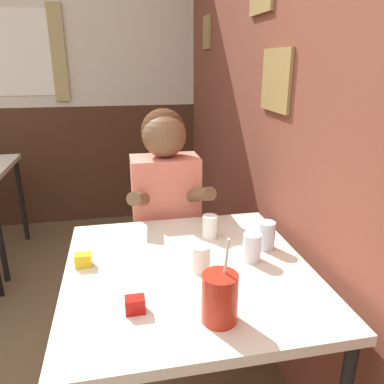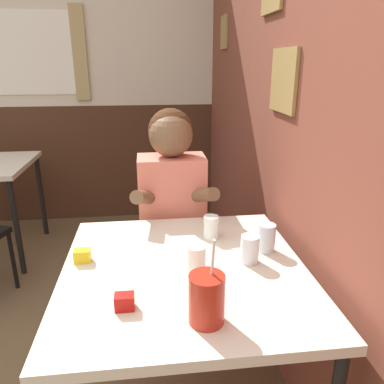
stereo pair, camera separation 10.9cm
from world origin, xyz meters
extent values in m
cube|color=brown|center=(1.52, 1.33, 1.35)|extent=(0.06, 4.67, 2.70)
cube|color=olive|center=(1.48, 2.11, 1.69)|extent=(0.02, 0.20, 0.24)
cube|color=olive|center=(1.48, 0.76, 1.40)|extent=(0.02, 0.30, 0.28)
cube|color=beige|center=(0.00, 2.70, 1.90)|extent=(5.98, 0.06, 1.60)
cube|color=#472819|center=(0.00, 2.70, 0.55)|extent=(5.98, 0.06, 1.10)
cube|color=white|center=(-0.11, 2.66, 1.55)|extent=(0.73, 0.01, 0.69)
cube|color=tan|center=(0.31, 2.65, 1.55)|extent=(0.12, 0.02, 0.79)
cube|color=beige|center=(0.99, 0.29, 0.74)|extent=(0.90, 0.92, 0.04)
cylinder|color=black|center=(0.58, 0.72, 0.36)|extent=(0.04, 0.04, 0.72)
cylinder|color=black|center=(1.39, 0.72, 0.36)|extent=(0.04, 0.04, 0.72)
cylinder|color=black|center=(-0.08, 1.64, 0.36)|extent=(0.04, 0.04, 0.72)
cylinder|color=black|center=(-0.08, 2.32, 0.36)|extent=(0.04, 0.04, 0.72)
cylinder|color=black|center=(-0.07, 1.45, 0.21)|extent=(0.03, 0.03, 0.42)
cube|color=#EA7F6B|center=(0.98, 0.91, 0.23)|extent=(0.31, 0.20, 0.46)
cube|color=#EA7F6B|center=(0.98, 0.91, 0.74)|extent=(0.34, 0.20, 0.58)
sphere|color=#472814|center=(0.98, 0.93, 1.16)|extent=(0.22, 0.22, 0.22)
sphere|color=brown|center=(0.98, 0.91, 1.14)|extent=(0.22, 0.22, 0.22)
cylinder|color=brown|center=(0.85, 0.77, 0.87)|extent=(0.14, 0.27, 0.15)
cylinder|color=brown|center=(1.12, 0.77, 0.87)|extent=(0.14, 0.27, 0.15)
cylinder|color=#B22819|center=(1.02, -0.01, 0.84)|extent=(0.11, 0.11, 0.15)
cylinder|color=white|center=(1.04, -0.01, 0.96)|extent=(0.01, 0.04, 0.14)
cylinder|color=silver|center=(1.23, 0.31, 0.81)|extent=(0.07, 0.07, 0.11)
cylinder|color=silver|center=(1.13, 0.53, 0.81)|extent=(0.07, 0.07, 0.10)
cylinder|color=silver|center=(1.03, 0.27, 0.81)|extent=(0.07, 0.07, 0.10)
cylinder|color=silver|center=(1.33, 0.39, 0.82)|extent=(0.07, 0.07, 0.11)
cube|color=#B7140F|center=(0.78, 0.07, 0.78)|extent=(0.06, 0.04, 0.05)
cube|color=yellow|center=(0.61, 0.38, 0.78)|extent=(0.06, 0.04, 0.05)
camera|label=1|loc=(0.76, -0.90, 1.48)|focal=35.00mm
camera|label=2|loc=(0.87, -0.91, 1.48)|focal=35.00mm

